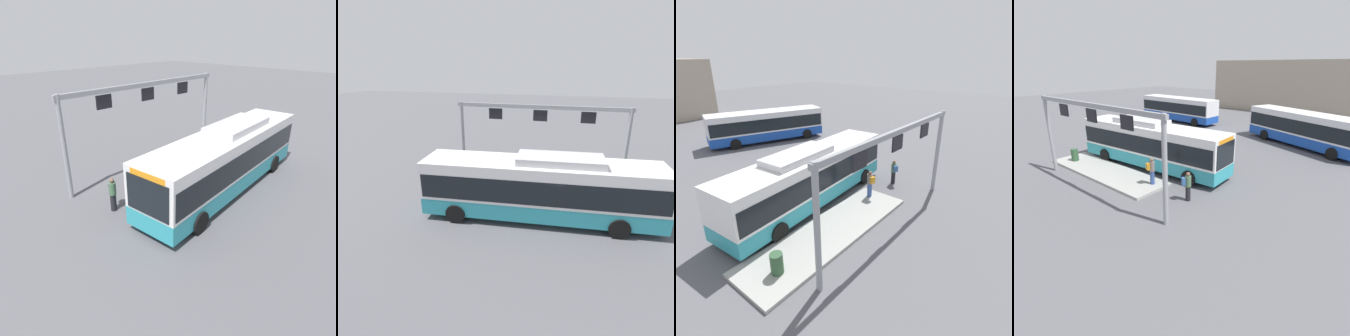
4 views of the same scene
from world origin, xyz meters
TOP-DOWN VIEW (x-y plane):
  - ground_plane at (0.00, 0.00)m, footprint 120.00×120.00m
  - platform_curb at (-1.59, -2.97)m, footprint 10.00×2.80m
  - bus_main at (-0.01, -0.00)m, footprint 12.09×3.43m
  - bus_background_left at (-10.31, 14.60)m, footprint 11.21×2.86m
  - bus_background_right at (6.42, 12.76)m, footprint 11.43×6.27m
  - person_boarding at (5.46, -2.49)m, footprint 0.55×0.60m
  - person_waiting_near at (2.60, -2.46)m, footprint 0.48×0.60m
  - platform_sign_gantry at (0.83, -5.01)m, footprint 11.25×0.24m
  - station_building at (-2.23, 32.92)m, footprint 24.11×8.00m
  - trash_bin at (-5.15, -3.21)m, footprint 0.52×0.52m

SIDE VIEW (x-z plane):
  - ground_plane at x=0.00m, z-range 0.00..0.00m
  - platform_curb at x=-1.59m, z-range 0.00..0.16m
  - trash_bin at x=-5.15m, z-range 0.16..1.06m
  - person_boarding at x=5.46m, z-range 0.06..1.73m
  - person_waiting_near at x=2.60m, z-range 0.22..1.89m
  - bus_background_left at x=-10.31m, z-range 0.23..3.33m
  - bus_background_right at x=6.42m, z-range 0.23..3.33m
  - bus_main at x=-0.01m, z-range 0.08..3.54m
  - platform_sign_gantry at x=0.83m, z-range 1.25..6.45m
  - station_building at x=-2.23m, z-range 0.00..7.80m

